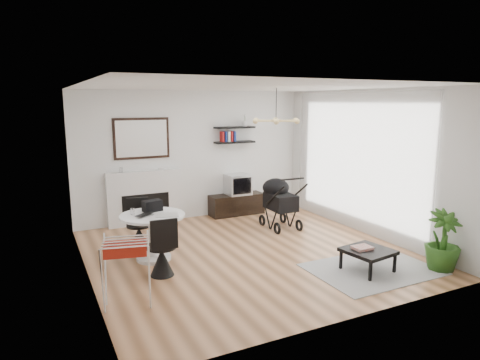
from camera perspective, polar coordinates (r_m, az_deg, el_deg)
name	(u,v)px	position (r m, az deg, el deg)	size (l,w,h in m)	color
floor	(247,252)	(7.22, 0.96, -9.61)	(5.00, 5.00, 0.00)	brown
ceiling	(248,87)	(6.79, 1.04, 12.33)	(5.00, 5.00, 0.00)	white
wall_back	(194,155)	(9.15, -6.19, 3.31)	(5.00, 5.00, 0.00)	white
wall_left	(83,186)	(6.17, -20.15, -0.72)	(5.00, 5.00, 0.00)	white
wall_right	(367,163)	(8.31, 16.53, 2.22)	(5.00, 5.00, 0.00)	white
sheer_curtain	(355,162)	(8.39, 15.11, 2.37)	(0.04, 3.60, 2.60)	white
fireplace	(144,191)	(8.87, -12.62, -1.46)	(1.50, 0.17, 2.16)	white
shelf_lower	(235,142)	(9.35, -0.72, 5.06)	(0.90, 0.25, 0.04)	black
shelf_upper	(235,127)	(9.32, -0.72, 7.02)	(0.90, 0.25, 0.04)	black
pendant_lamp	(276,121)	(7.39, 4.82, 7.88)	(0.90, 0.90, 0.10)	tan
tv_console	(237,204)	(9.50, -0.46, -3.26)	(1.21, 0.42, 0.45)	black
crt_tv	(238,184)	(9.41, -0.28, -0.58)	(0.51, 0.45, 0.45)	silver
dining_table	(153,230)	(6.89, -11.54, -6.54)	(1.01, 1.01, 0.74)	white
laptop	(147,215)	(6.74, -12.28, -4.61)	(0.34, 0.22, 0.03)	black
black_bag	(152,206)	(7.01, -11.62, -3.38)	(0.29, 0.18, 0.18)	black
newspaper	(167,215)	(6.75, -9.73, -4.59)	(0.35, 0.29, 0.01)	beige
drinking_glass	(132,211)	(6.88, -14.15, -4.07)	(0.06, 0.06, 0.10)	white
chair_far	(139,233)	(7.51, -13.32, -6.93)	(0.42, 0.44, 0.86)	black
chair_near	(162,257)	(6.31, -10.35, -10.10)	(0.42, 0.43, 0.88)	black
drying_rack	(127,272)	(5.45, -14.86, -11.78)	(0.67, 0.65, 0.85)	white
stroller	(279,204)	(8.52, 5.23, -3.24)	(0.57, 0.91, 1.09)	black
rug	(372,269)	(6.82, 17.22, -11.29)	(1.83, 1.32, 0.01)	#ABABAB
coffee_table	(368,252)	(6.64, 16.70, -9.15)	(0.71, 0.71, 0.32)	black
magazines	(362,248)	(6.61, 15.99, -8.67)	(0.27, 0.22, 0.04)	#BC432F
potted_plant	(443,241)	(7.04, 25.41, -7.30)	(0.51, 0.51, 0.91)	#295819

